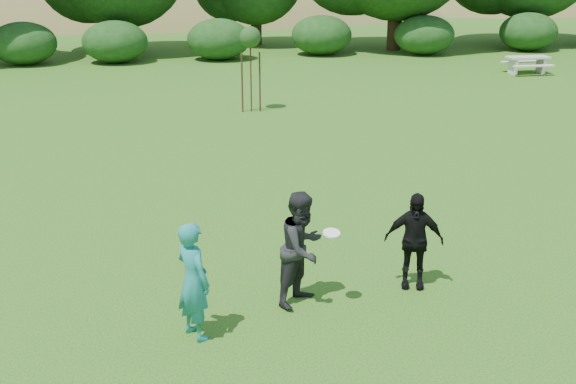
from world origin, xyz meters
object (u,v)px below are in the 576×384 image
at_px(player_grey, 302,248).
at_px(sapling, 250,40).
at_px(picnic_table, 527,62).
at_px(player_teal, 193,281).
at_px(player_black, 414,240).

bearing_deg(player_grey, sapling, 42.06).
bearing_deg(sapling, picnic_table, 22.49).
relative_size(player_teal, picnic_table, 0.99).
xyz_separation_m(player_teal, sapling, (2.60, 14.58, 1.53)).
height_order(player_teal, player_grey, player_grey).
relative_size(player_teal, player_black, 1.08).
bearing_deg(picnic_table, player_teal, -127.71).
xyz_separation_m(player_grey, player_black, (1.92, 0.24, -0.10)).
relative_size(sapling, picnic_table, 1.58).
relative_size(player_teal, player_grey, 0.96).
distance_m(player_teal, player_black, 3.81).
bearing_deg(player_black, player_grey, -156.18).
bearing_deg(sapling, player_grey, -93.56).
height_order(player_teal, sapling, sapling).
distance_m(player_grey, sapling, 13.89).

